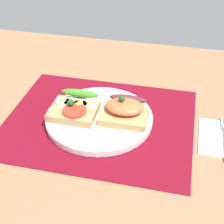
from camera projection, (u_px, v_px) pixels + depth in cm
name	position (u px, v px, depth cm)	size (l,w,h in cm)	color
ground_plane	(100.00, 127.00, 79.02)	(120.00, 90.00, 3.20)	#9A6D4A
placemat	(99.00, 121.00, 77.99)	(42.87, 35.15, 0.30)	maroon
plate	(99.00, 118.00, 77.48)	(24.48, 24.48, 1.44)	white
sandwich_egg_tomato	(75.00, 107.00, 77.44)	(10.58, 10.45, 3.87)	tan
sandwich_salmon	(125.00, 109.00, 75.63)	(10.42, 9.28, 5.54)	tan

